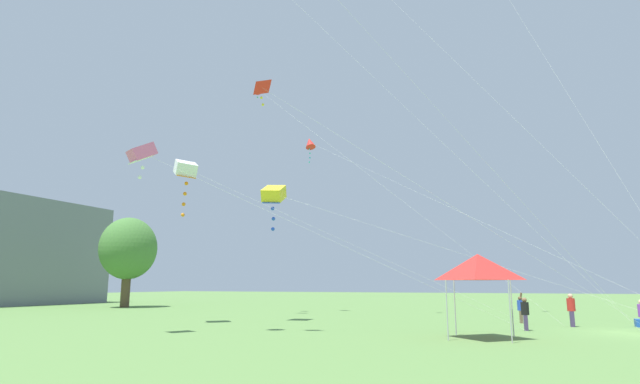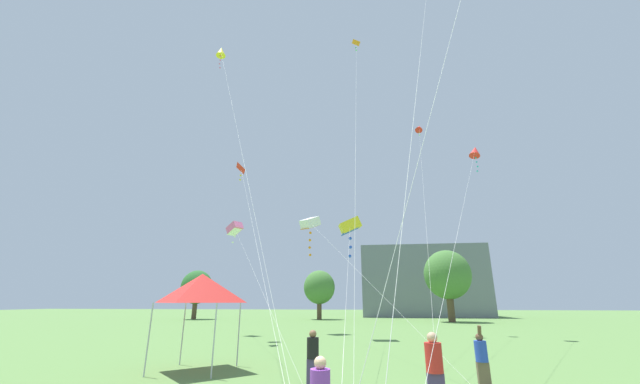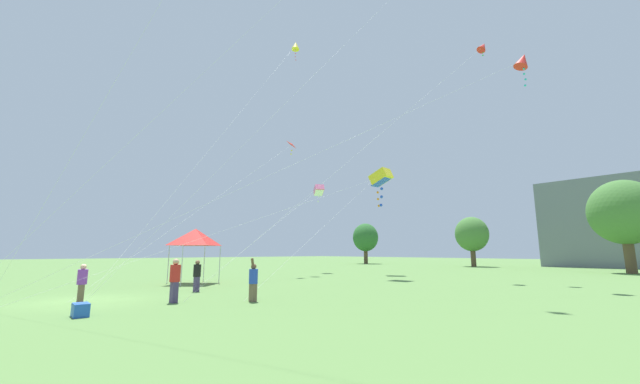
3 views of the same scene
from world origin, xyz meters
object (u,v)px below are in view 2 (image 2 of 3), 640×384
(person_blue_shirt, at_px, (482,357))
(kite_white_box_3, at_px, (310,224))
(kite_yellow_box_4, at_px, (350,227))
(kite_red_delta_5, at_px, (242,169))
(kite_red_diamond_6, at_px, (475,152))
(kite_orange_delta_1, at_px, (357,43))
(kite_red_diamond_2, at_px, (419,128))
(kite_yellow_diamond_0, at_px, (221,52))
(festival_tent, at_px, (201,288))
(person_red_shirt, at_px, (435,367))
(kite_pink_box_7, at_px, (235,229))
(person_black_shirt, at_px, (313,355))

(person_blue_shirt, xyz_separation_m, kite_white_box_3, (-8.29, 18.17, 8.19))
(kite_yellow_box_4, height_order, kite_red_delta_5, kite_red_delta_5)
(kite_white_box_3, bearing_deg, kite_red_diamond_6, -8.48)
(kite_orange_delta_1, bearing_deg, kite_red_diamond_2, 1.56)
(kite_yellow_diamond_0, bearing_deg, festival_tent, -63.47)
(person_red_shirt, distance_m, kite_red_diamond_6, 24.11)
(kite_white_box_3, height_order, kite_pink_box_7, kite_white_box_3)
(kite_pink_box_7, bearing_deg, kite_red_diamond_6, 0.22)
(kite_yellow_box_4, relative_size, kite_red_diamond_6, 0.90)
(kite_yellow_diamond_0, distance_m, kite_red_diamond_6, 24.40)
(person_red_shirt, height_order, kite_white_box_3, kite_white_box_3)
(kite_orange_delta_1, height_order, kite_yellow_box_4, kite_orange_delta_1)
(kite_red_diamond_6, xyz_separation_m, kite_pink_box_7, (-20.10, -0.08, -5.90))
(kite_yellow_diamond_0, distance_m, kite_white_box_3, 18.07)
(festival_tent, relative_size, kite_orange_delta_1, 0.12)
(kite_red_diamond_2, relative_size, kite_yellow_box_4, 0.96)
(kite_red_delta_5, bearing_deg, kite_yellow_diamond_0, 140.21)
(person_blue_shirt, bearing_deg, person_black_shirt, -78.14)
(kite_white_box_3, relative_size, kite_yellow_box_4, 0.84)
(person_black_shirt, relative_size, person_red_shirt, 0.92)
(kite_yellow_diamond_0, relative_size, kite_yellow_box_4, 1.10)
(kite_yellow_box_4, bearing_deg, person_blue_shirt, -72.01)
(kite_red_diamond_6, bearing_deg, kite_yellow_diamond_0, -174.87)
(kite_red_delta_5, relative_size, kite_pink_box_7, 1.01)
(kite_white_box_3, bearing_deg, kite_pink_box_7, -160.40)
(person_blue_shirt, height_order, kite_yellow_box_4, kite_yellow_box_4)
(person_black_shirt, height_order, person_blue_shirt, person_blue_shirt)
(person_blue_shirt, xyz_separation_m, kite_orange_delta_1, (-3.63, 19.09, 27.61))
(kite_yellow_diamond_0, height_order, kite_yellow_box_4, kite_yellow_diamond_0)
(kite_red_diamond_2, distance_m, kite_red_diamond_6, 6.33)
(person_black_shirt, distance_m, kite_white_box_3, 20.43)
(kite_orange_delta_1, bearing_deg, kite_red_delta_5, -135.15)
(person_blue_shirt, height_order, kite_red_delta_5, kite_red_delta_5)
(kite_orange_delta_1, height_order, kite_pink_box_7, kite_orange_delta_1)
(festival_tent, distance_m, kite_yellow_diamond_0, 26.02)
(person_red_shirt, height_order, kite_orange_delta_1, kite_orange_delta_1)
(kite_orange_delta_1, bearing_deg, festival_tent, -109.41)
(person_blue_shirt, distance_m, kite_pink_box_7, 22.78)
(person_black_shirt, distance_m, kite_yellow_diamond_0, 30.02)
(festival_tent, height_order, kite_yellow_box_4, kite_yellow_box_4)
(person_red_shirt, height_order, person_blue_shirt, person_blue_shirt)
(kite_yellow_box_4, xyz_separation_m, kite_red_delta_5, (-7.51, -3.41, 3.71))
(kite_yellow_box_4, relative_size, kite_red_delta_5, 1.34)
(kite_white_box_3, bearing_deg, kite_orange_delta_1, 11.22)
(kite_orange_delta_1, bearing_deg, kite_yellow_box_4, -100.69)
(kite_yellow_diamond_0, xyz_separation_m, kite_red_diamond_2, (18.18, 5.14, -6.53))
(kite_white_box_3, bearing_deg, kite_yellow_diamond_0, -152.83)
(person_red_shirt, distance_m, kite_pink_box_7, 23.61)
(kite_yellow_diamond_0, xyz_separation_m, kite_pink_box_7, (1.83, 1.89, -16.43))
(person_black_shirt, relative_size, kite_white_box_3, 0.08)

